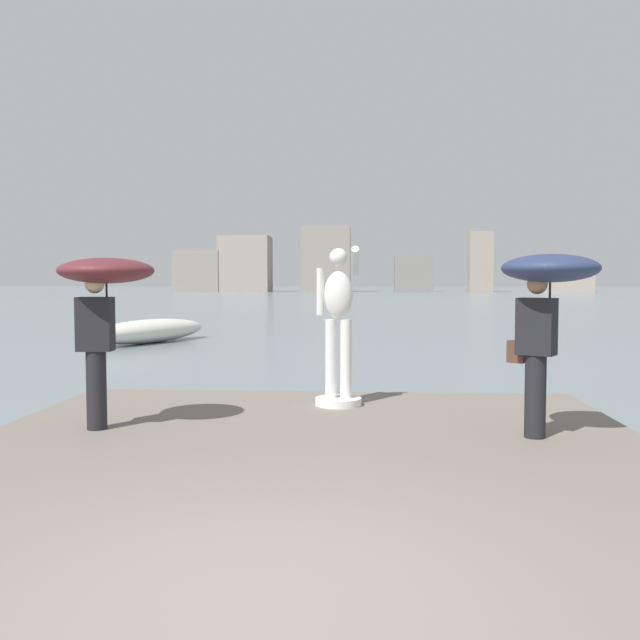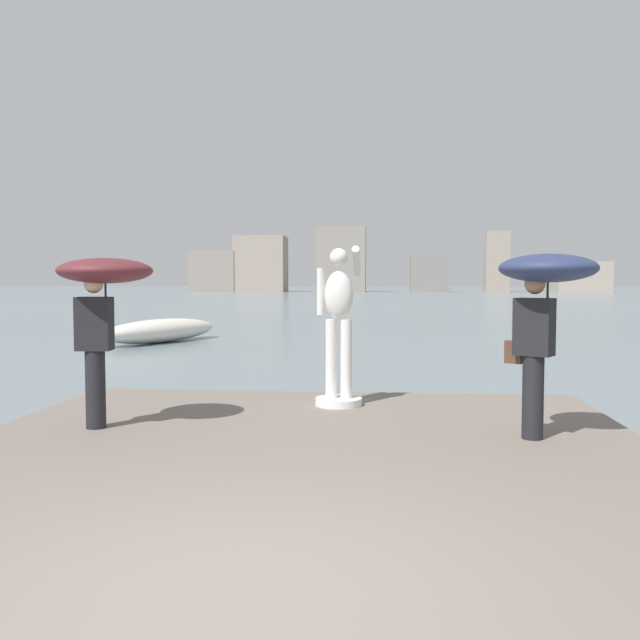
{
  "view_description": "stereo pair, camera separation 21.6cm",
  "coord_description": "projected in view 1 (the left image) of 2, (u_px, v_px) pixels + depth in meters",
  "views": [
    {
      "loc": [
        0.56,
        -3.52,
        2.06
      ],
      "look_at": [
        0.0,
        5.37,
        1.55
      ],
      "focal_mm": 38.62,
      "sensor_mm": 36.0,
      "label": 1
    },
    {
      "loc": [
        0.78,
        -3.5,
        2.06
      ],
      "look_at": [
        0.0,
        5.37,
        1.55
      ],
      "focal_mm": 38.62,
      "sensor_mm": 36.0,
      "label": 2
    }
  ],
  "objects": [
    {
      "name": "distant_skyline",
      "position": [
        332.0,
        266.0,
        125.77
      ],
      "size": [
        74.72,
        7.95,
        11.86
      ],
      "color": "gray",
      "rests_on": "ground"
    },
    {
      "name": "pier",
      "position": [
        292.0,
        514.0,
        5.49
      ],
      "size": [
        7.14,
        9.7,
        0.4
      ],
      "primitive_type": "cube",
      "color": "#70665B",
      "rests_on": "ground"
    },
    {
      "name": "ground_plane",
      "position": [
        355.0,
        313.0,
        43.51
      ],
      "size": [
        400.0,
        400.0,
        0.0
      ],
      "primitive_type": "plane",
      "color": "slate"
    },
    {
      "name": "onlooker_right",
      "position": [
        546.0,
        291.0,
        7.17
      ],
      "size": [
        1.37,
        1.37,
        1.94
      ],
      "color": "black",
      "rests_on": "pier"
    },
    {
      "name": "statue_white_figure",
      "position": [
        338.0,
        331.0,
        9.13
      ],
      "size": [
        0.62,
        0.87,
        2.12
      ],
      "color": "white",
      "rests_on": "pier"
    },
    {
      "name": "boat_near",
      "position": [
        150.0,
        331.0,
        22.8
      ],
      "size": [
        3.29,
        5.29,
        0.78
      ],
      "color": "silver",
      "rests_on": "ground"
    },
    {
      "name": "onlooker_left",
      "position": [
        104.0,
        290.0,
        7.64
      ],
      "size": [
        1.12,
        1.13,
        1.92
      ],
      "color": "black",
      "rests_on": "pier"
    }
  ]
}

